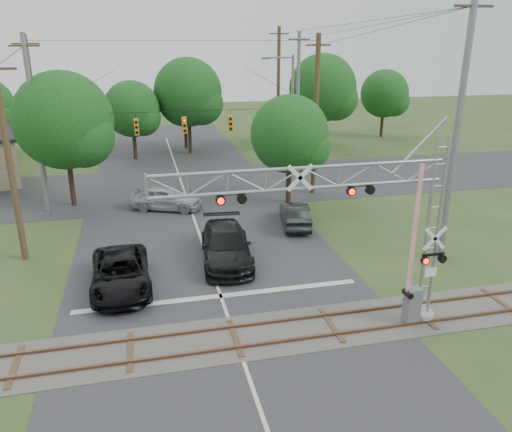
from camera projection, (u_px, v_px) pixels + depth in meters
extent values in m
plane|color=#2E4620|center=(246.00, 370.00, 17.66)|extent=(160.00, 160.00, 0.00)
cube|color=#2D2D30|center=(207.00, 257.00, 26.84)|extent=(14.00, 90.00, 0.02)
cube|color=#2D2D30|center=(183.00, 187.00, 39.69)|extent=(90.00, 12.00, 0.02)
cube|color=#49463F|center=(235.00, 338.00, 19.49)|extent=(90.00, 3.20, 0.05)
cube|color=brown|center=(239.00, 347.00, 18.81)|extent=(90.00, 0.12, 0.14)
cube|color=brown|center=(232.00, 327.00, 20.13)|extent=(90.00, 0.12, 0.14)
cylinder|color=gray|center=(422.00, 315.00, 20.87)|extent=(0.96, 0.96, 0.32)
cube|color=silver|center=(431.00, 272.00, 19.85)|extent=(0.48, 0.03, 0.37)
cube|color=slate|center=(412.00, 306.00, 20.32)|extent=(0.59, 0.48, 1.61)
cube|color=red|center=(415.00, 232.00, 19.17)|extent=(0.15, 0.10, 5.35)
cylinder|color=gray|center=(36.00, 127.00, 32.06)|extent=(0.32, 0.32, 11.50)
cylinder|color=#432E1F|center=(316.00, 117.00, 36.15)|extent=(0.36, 0.36, 11.50)
cylinder|color=black|center=(184.00, 111.00, 33.86)|extent=(19.00, 0.03, 0.03)
cube|color=orange|center=(87.00, 129.00, 32.80)|extent=(0.30, 0.30, 1.10)
cube|color=orange|center=(137.00, 127.00, 33.49)|extent=(0.30, 0.30, 1.10)
cube|color=orange|center=(184.00, 125.00, 34.18)|extent=(0.30, 0.30, 1.10)
cube|color=orange|center=(230.00, 123.00, 34.87)|extent=(0.30, 0.30, 1.10)
cube|color=orange|center=(274.00, 122.00, 35.56)|extent=(0.30, 0.30, 1.10)
imported|color=black|center=(121.00, 273.00, 23.22)|extent=(2.82, 5.81, 1.59)
imported|color=black|center=(226.00, 245.00, 26.06)|extent=(3.03, 6.31, 1.77)
imported|color=#989A9F|center=(166.00, 198.00, 34.12)|extent=(5.23, 3.67, 1.65)
imported|color=black|center=(295.00, 215.00, 31.12)|extent=(2.35, 4.69, 1.47)
cylinder|color=gray|center=(292.00, 118.00, 40.86)|extent=(0.22, 0.22, 9.96)
cylinder|color=gray|center=(280.00, 58.00, 39.03)|extent=(2.21, 0.13, 0.13)
cube|color=slate|center=(266.00, 58.00, 38.81)|extent=(0.66, 0.28, 0.17)
cylinder|color=#432E1F|center=(35.00, 111.00, 39.34)|extent=(0.34, 0.34, 11.47)
cube|color=#432E1F|center=(26.00, 44.00, 37.66)|extent=(2.00, 0.12, 0.12)
cylinder|color=gray|center=(298.00, 99.00, 46.00)|extent=(0.34, 0.34, 11.78)
cube|color=#432E1F|center=(299.00, 39.00, 44.27)|extent=(2.00, 0.12, 0.12)
cylinder|color=#432E1F|center=(10.00, 163.00, 24.90)|extent=(0.34, 0.34, 10.45)
cylinder|color=gray|center=(457.00, 135.00, 24.65)|extent=(0.34, 0.34, 13.19)
cube|color=#432E1F|center=(474.00, 6.00, 22.69)|extent=(2.00, 0.12, 0.12)
cylinder|color=#432E1F|center=(278.00, 91.00, 50.25)|extent=(0.34, 0.34, 12.30)
cube|color=#432E1F|center=(279.00, 34.00, 48.43)|extent=(2.00, 0.12, 0.12)
cylinder|color=#331F17|center=(71.00, 176.00, 34.55)|extent=(0.36, 0.36, 4.23)
sphere|color=#144717|center=(64.00, 120.00, 33.27)|extent=(6.54, 6.54, 6.54)
cylinder|color=#331F17|center=(134.00, 142.00, 48.37)|extent=(0.36, 0.36, 3.44)
sphere|color=#144717|center=(132.00, 109.00, 47.33)|extent=(5.32, 5.32, 5.32)
cylinder|color=#331F17|center=(190.00, 132.00, 50.71)|extent=(0.36, 0.36, 4.36)
sphere|color=#144717|center=(188.00, 92.00, 49.39)|extent=(6.74, 6.74, 6.74)
cylinder|color=#331F17|center=(186.00, 131.00, 53.48)|extent=(0.36, 0.36, 3.62)
sphere|color=#144717|center=(184.00, 100.00, 52.39)|extent=(5.59, 5.59, 5.59)
cylinder|color=#331F17|center=(289.00, 179.00, 35.30)|extent=(0.36, 0.36, 3.49)
sphere|color=#144717|center=(290.00, 134.00, 34.24)|extent=(5.40, 5.40, 5.40)
cylinder|color=#331F17|center=(321.00, 128.00, 52.91)|extent=(0.36, 0.36, 4.50)
sphere|color=#144717|center=(323.00, 88.00, 51.54)|extent=(6.96, 6.96, 6.96)
cylinder|color=#331F17|center=(321.00, 127.00, 54.17)|extent=(0.36, 0.36, 4.23)
sphere|color=#144717|center=(322.00, 91.00, 52.89)|extent=(6.54, 6.54, 6.54)
cylinder|color=#331F17|center=(382.00, 122.00, 59.70)|extent=(0.36, 0.36, 3.61)
sphere|color=#144717|center=(384.00, 94.00, 58.61)|extent=(5.58, 5.58, 5.58)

